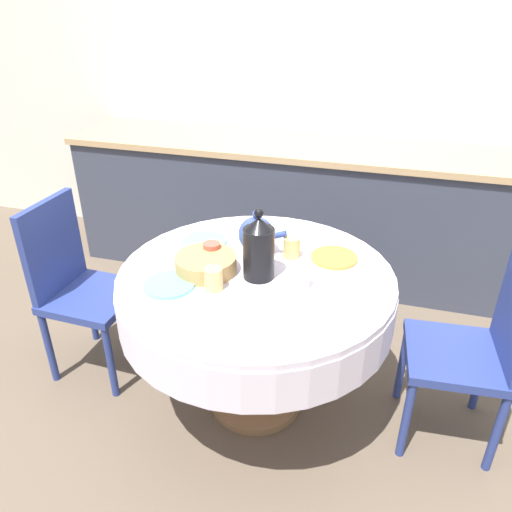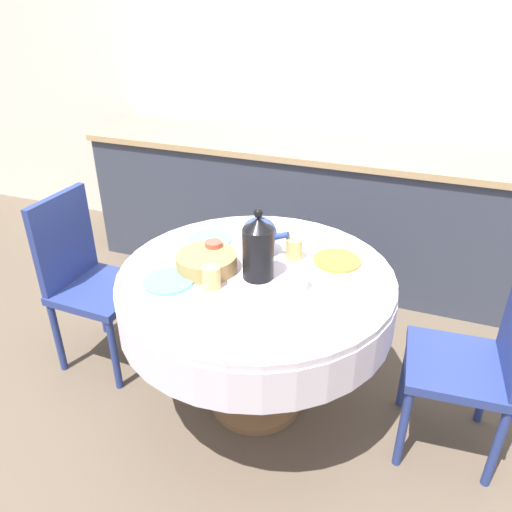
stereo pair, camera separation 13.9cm
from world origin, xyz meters
TOP-DOWN VIEW (x-y plane):
  - ground_plane at (0.00, 0.00)m, footprint 12.00×12.00m
  - wall_back at (0.00, 1.69)m, footprint 7.00×0.05m
  - kitchen_counter at (0.00, 1.36)m, footprint 3.24×0.64m
  - dining_table at (0.00, 0.00)m, footprint 1.17×1.17m
  - chair_left at (0.93, 0.07)m, footprint 0.43×0.43m
  - chair_right at (-0.93, 0.03)m, footprint 0.41×0.41m
  - plate_near_left at (-0.30, -0.20)m, footprint 0.21×0.21m
  - cup_near_left at (-0.13, -0.17)m, footprint 0.07×0.07m
  - plate_near_right at (0.31, -0.19)m, footprint 0.21×0.21m
  - cup_near_right at (0.20, -0.06)m, footprint 0.07×0.07m
  - plate_far_left at (-0.31, 0.20)m, footprint 0.21×0.21m
  - cup_far_left at (-0.21, 0.03)m, footprint 0.07×0.07m
  - plate_far_right at (0.30, 0.21)m, footprint 0.21×0.21m
  - cup_far_right at (0.11, 0.18)m, footprint 0.07×0.07m
  - coffee_carafe at (0.02, -0.03)m, footprint 0.13×0.13m
  - teapot at (-0.05, 0.17)m, footprint 0.22×0.16m
  - bread_basket at (-0.21, -0.05)m, footprint 0.26×0.26m

SIDE VIEW (x-z plane):
  - ground_plane at x=0.00m, z-range 0.00..0.00m
  - kitchen_counter at x=0.00m, z-range 0.00..0.90m
  - chair_left at x=0.93m, z-range 0.05..0.97m
  - chair_right at x=-0.93m, z-range 0.05..0.97m
  - dining_table at x=0.00m, z-range 0.24..0.97m
  - plate_near_left at x=-0.30m, z-range 0.73..0.75m
  - plate_near_right at x=0.31m, z-range 0.73..0.75m
  - plate_far_left at x=-0.31m, z-range 0.73..0.75m
  - plate_far_right at x=0.30m, z-range 0.73..0.75m
  - bread_basket at x=-0.21m, z-range 0.73..0.80m
  - cup_near_left at x=-0.13m, z-range 0.73..0.82m
  - cup_near_right at x=0.20m, z-range 0.73..0.82m
  - cup_far_left at x=-0.21m, z-range 0.73..0.82m
  - cup_far_right at x=0.11m, z-range 0.73..0.82m
  - teapot at x=-0.05m, z-range 0.72..0.93m
  - coffee_carafe at x=0.02m, z-range 0.71..1.02m
  - wall_back at x=0.00m, z-range 0.00..2.60m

